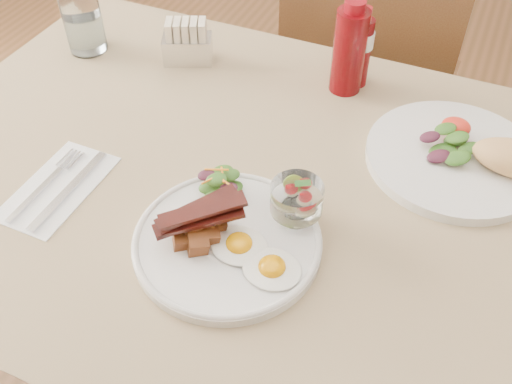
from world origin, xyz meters
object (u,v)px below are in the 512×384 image
object	(u,v)px
second_plate	(469,156)
hot_sauce_bottle	(361,48)
fruit_cup	(297,199)
table	(274,220)
ketchup_bottle	(349,50)
chair_far	(367,85)
water_glass	(83,24)
sugar_caddy	(187,44)
main_plate	(227,242)

from	to	relation	value
second_plate	hot_sauce_bottle	xyz separation A→B (m)	(-0.24, 0.16, 0.06)
fruit_cup	hot_sauce_bottle	distance (m)	0.40
table	ketchup_bottle	distance (m)	0.35
chair_far	fruit_cup	distance (m)	0.79
table	ketchup_bottle	size ratio (longest dim) A/B	7.22
table	water_glass	distance (m)	0.59
table	chair_far	size ratio (longest dim) A/B	1.43
sugar_caddy	water_glass	distance (m)	0.22
second_plate	hot_sauce_bottle	size ratio (longest dim) A/B	2.00
table	main_plate	bearing A→B (deg)	-96.18
main_plate	second_plate	xyz separation A→B (m)	(0.30, 0.32, 0.01)
hot_sauce_bottle	fruit_cup	bearing A→B (deg)	-86.55
fruit_cup	second_plate	bearing A→B (deg)	48.21
fruit_cup	chair_far	bearing A→B (deg)	94.80
ketchup_bottle	fruit_cup	bearing A→B (deg)	-84.01
table	main_plate	xyz separation A→B (m)	(-0.02, -0.15, 0.10)
fruit_cup	hot_sauce_bottle	size ratio (longest dim) A/B	0.49
ketchup_bottle	sugar_caddy	bearing A→B (deg)	-173.60
sugar_caddy	hot_sauce_bottle	bearing A→B (deg)	-13.22
ketchup_bottle	sugar_caddy	world-z (taller)	ketchup_bottle
ketchup_bottle	water_glass	xyz separation A→B (m)	(-0.55, -0.08, -0.03)
table	chair_far	distance (m)	0.68
main_plate	fruit_cup	size ratio (longest dim) A/B	3.51
second_plate	water_glass	bearing A→B (deg)	176.49
chair_far	ketchup_bottle	distance (m)	0.48
sugar_caddy	water_glass	size ratio (longest dim) A/B	0.83
fruit_cup	sugar_caddy	bearing A→B (deg)	137.30
chair_far	second_plate	bearing A→B (deg)	-60.17
main_plate	ketchup_bottle	xyz separation A→B (m)	(0.04, 0.45, 0.08)
second_plate	water_glass	world-z (taller)	water_glass
chair_far	second_plate	size ratio (longest dim) A/B	2.87
main_plate	sugar_caddy	world-z (taller)	sugar_caddy
hot_sauce_bottle	water_glass	world-z (taller)	hot_sauce_bottle
chair_far	main_plate	bearing A→B (deg)	-91.13
chair_far	hot_sauce_bottle	world-z (taller)	chair_far
hot_sauce_bottle	sugar_caddy	xyz separation A→B (m)	(-0.34, -0.06, -0.04)
main_plate	water_glass	size ratio (longest dim) A/B	2.04
ketchup_bottle	water_glass	world-z (taller)	ketchup_bottle
chair_far	water_glass	bearing A→B (deg)	-140.07
second_plate	sugar_caddy	distance (m)	0.59
second_plate	main_plate	bearing A→B (deg)	-132.64
main_plate	water_glass	world-z (taller)	water_glass
main_plate	hot_sauce_bottle	distance (m)	0.49
second_plate	sugar_caddy	size ratio (longest dim) A/B	2.86
table	water_glass	xyz separation A→B (m)	(-0.53, 0.22, 0.15)
table	sugar_caddy	world-z (taller)	sugar_caddy
fruit_cup	water_glass	size ratio (longest dim) A/B	0.58
table	sugar_caddy	distance (m)	0.43
chair_far	water_glass	distance (m)	0.74
second_plate	chair_far	bearing A→B (deg)	119.83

